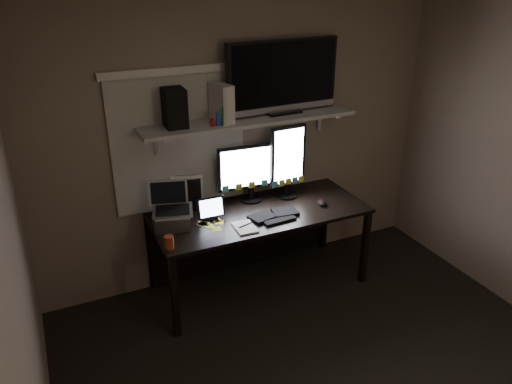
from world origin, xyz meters
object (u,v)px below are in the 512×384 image
monitor_landscape (251,172)px  game_console (222,103)px  desk (254,224)px  keyboard (274,215)px  tablet (211,208)px  speaker (175,108)px  laptop (172,207)px  monitor_portrait (288,162)px  cup (169,242)px  mouse (322,203)px  tv (283,77)px

monitor_landscape → game_console: (-0.26, -0.02, 0.64)m
desk → keyboard: size_ratio=4.27×
tablet → game_console: game_console is taller
speaker → keyboard: bearing=-25.4°
laptop → speaker: 0.76m
desk → tablet: tablet is taller
tablet → monitor_landscape: bearing=24.8°
monitor_portrait → speaker: size_ratio=2.25×
speaker → cup: bearing=-114.6°
mouse → game_console: 1.21m
keyboard → tv: tv is taller
tv → game_console: tv is taller
desk → speaker: (-0.61, 0.10, 1.07)m
monitor_portrait → laptop: size_ratio=1.91×
monitor_landscape → cup: bearing=-146.6°
monitor_landscape → monitor_portrait: size_ratio=0.90×
monitor_landscape → game_console: 0.69m
laptop → speaker: size_ratio=1.18×
keyboard → monitor_landscape: bearing=93.1°
speaker → monitor_portrait: bearing=-1.4°
mouse → game_console: bearing=174.0°
mouse → laptop: bearing=-170.0°
cup → tv: (1.16, 0.50, 1.00)m
keyboard → tv: bearing=52.1°
desk → laptop: size_ratio=5.20×
desk → monitor_landscape: monitor_landscape is taller
laptop → tv: size_ratio=0.35×
game_console → speaker: size_ratio=1.01×
desk → laptop: (-0.73, -0.08, 0.35)m
monitor_landscape → speaker: (-0.63, -0.01, 0.64)m
laptop → desk: bearing=22.3°
tablet → speaker: 0.84m
mouse → speaker: (-1.14, 0.33, 0.88)m
monitor_portrait → game_console: 0.81m
cup → monitor_portrait: bearing=20.0°
monitor_portrait → tablet: bearing=-172.7°
laptop → tv: (1.04, 0.20, 0.87)m
game_console → speaker: 0.38m
desk → game_console: 1.10m
laptop → monitor_portrait: bearing=23.0°
monitor_landscape → keyboard: 0.44m
mouse → tv: tv is taller
desk → cup: cup is taller
desk → speaker: speaker is taller
monitor_portrait → cup: 1.30m
desk → tv: 1.27m
monitor_portrait → mouse: size_ratio=6.05×
tablet → cup: (-0.43, -0.30, -0.05)m
mouse → tablet: tablet is taller
tablet → laptop: bearing=179.9°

